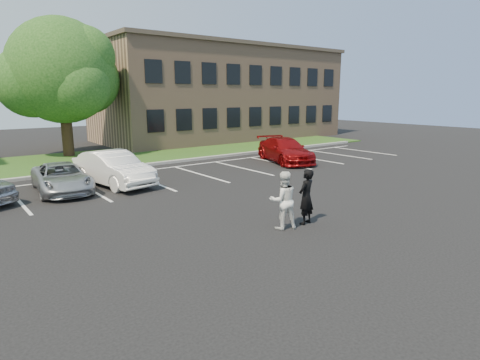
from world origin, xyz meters
The scene contains 11 objects.
ground_plane centered at (0.00, 0.00, 0.00)m, with size 90.00×90.00×0.00m, color black.
curb centered at (0.00, 12.00, 0.07)m, with size 40.00×0.30×0.15m, color gray.
grass_strip centered at (0.00, 16.00, 0.04)m, with size 44.00×8.00×0.08m, color #1D4D18.
stall_lines centered at (1.40, 8.95, 0.01)m, with size 34.00×5.36×0.01m.
office_building centered at (14.00, 21.99, 4.16)m, with size 22.40×10.40×8.30m.
tree centered at (-0.79, 18.45, 5.35)m, with size 7.80×7.20×8.80m.
man_black_suit centered at (1.14, -0.93, 0.89)m, with size 0.65×0.42×1.77m, color black.
man_white_shirt centered at (0.25, -0.82, 0.90)m, with size 0.87×0.68×1.79m, color white.
car_silver_minivan centered at (-3.83, 8.32, 0.60)m, with size 2.01×4.35×1.21m, color #ACAEB3.
car_white_sedan centered at (-1.63, 8.24, 0.77)m, with size 1.63×4.68×1.54m, color white.
car_red_compact centered at (8.95, 8.08, 0.73)m, with size 2.03×5.01×1.45m, color maroon.
Camera 1 is at (-8.00, -9.33, 4.05)m, focal length 30.00 mm.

